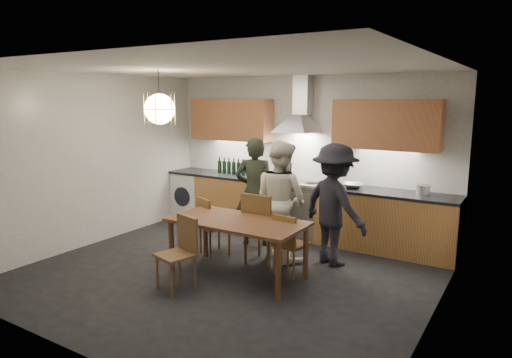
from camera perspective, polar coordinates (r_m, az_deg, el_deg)
The scene contains 17 objects.
ground at distance 6.07m, azimuth -3.54°, elevation -11.64°, with size 5.00×5.00×0.00m, color black.
room_shell at distance 5.66m, azimuth -3.73°, elevation 4.62°, with size 5.02×4.52×2.61m.
counter_run at distance 7.52m, azimuth 5.21°, elevation -3.73°, with size 5.00×0.62×0.90m.
range_stove at distance 7.52m, azimuth 5.03°, elevation -3.78°, with size 0.90×0.60×0.92m.
wall_fixtures at distance 7.42m, azimuth 5.63°, elevation 7.21°, with size 4.30×0.54×1.10m.
pendant_lamp at distance 6.20m, azimuth -11.96°, elevation 8.55°, with size 0.43×0.43×0.70m.
dining_table at distance 5.78m, azimuth -2.37°, elevation -5.95°, with size 1.74×0.87×0.73m.
chair_back_left at distance 6.60m, azimuth -5.81°, elevation -5.39°, with size 0.51×0.51×0.85m.
chair_back_mid at distance 6.17m, azimuth 0.54°, elevation -5.65°, with size 0.45×0.45×0.99m.
chair_back_right at distance 5.85m, azimuth 3.98°, elevation -7.68°, with size 0.41×0.41×0.80m.
chair_front at distance 5.54m, azimuth -9.35°, elevation -8.46°, with size 0.48×0.48×0.87m.
person_left at distance 6.96m, azimuth -0.16°, elevation -1.60°, with size 0.61×0.40×1.66m, color black.
person_mid at distance 6.39m, azimuth 3.12°, elevation -2.65°, with size 0.81×0.63×1.67m, color silver.
person_right at distance 6.22m, azimuth 9.77°, elevation -3.22°, with size 1.07×0.61×1.66m, color black.
mixing_bowl at distance 7.03m, azimuth 11.98°, elevation -0.81°, with size 0.32×0.32×0.08m, color #B4B5B8.
stock_pot at distance 6.82m, azimuth 20.17°, elevation -1.34°, with size 0.18×0.18×0.13m, color silver.
wine_bottles at distance 8.10m, azimuth -3.10°, elevation 1.60°, with size 0.58×0.07×0.29m.
Camera 1 is at (3.28, -4.58, 2.26)m, focal length 32.00 mm.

